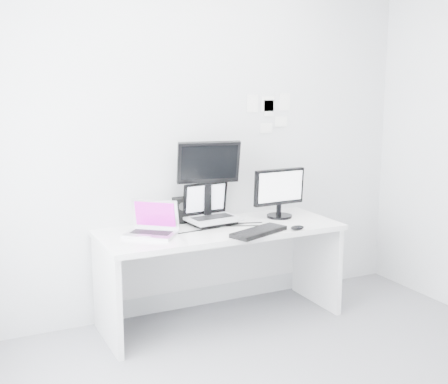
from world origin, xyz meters
The scene contains 15 objects.
back_wall centered at (0.00, 1.60, 1.35)m, with size 3.60×3.60×0.00m, color silver.
desk centered at (0.00, 1.25, 0.36)m, with size 1.80×0.70×0.73m, color white.
macbook centered at (-0.54, 1.25, 0.86)m, with size 0.34×0.26×0.26m, color #B6B6BB.
speaker centered at (-0.21, 1.52, 0.83)m, with size 0.10×0.10×0.19m, color black.
dell_laptop centered at (-0.01, 1.36, 0.89)m, with size 0.38×0.30×0.32m, color silver.
rear_monitor centered at (-0.01, 1.45, 1.05)m, with size 0.47×0.17×0.65m, color black.
samsung_monitor centered at (0.56, 1.34, 0.93)m, with size 0.44×0.20×0.40m, color black.
keyboard centered at (0.17, 0.97, 0.75)m, with size 0.45×0.16×0.03m, color black.
mouse centered at (0.47, 0.94, 0.75)m, with size 0.11×0.07×0.03m, color black.
wall_note_0 centered at (0.45, 1.59, 1.62)m, with size 0.10×0.00×0.14m, color white.
wall_note_1 centered at (0.60, 1.59, 1.58)m, with size 0.09×0.00×0.13m, color white.
wall_note_2 centered at (0.75, 1.59, 1.63)m, with size 0.10×0.00×0.14m, color white.
wall_note_3 centered at (0.58, 1.59, 1.42)m, with size 0.11×0.00×0.08m, color white.
wall_note_4 centered at (0.72, 1.59, 1.47)m, with size 0.11×0.00×0.08m, color white.
wall_note_5 centered at (0.59, 1.59, 1.61)m, with size 0.11×0.00×0.12m, color white.
Camera 1 is at (-1.82, -2.55, 1.81)m, focal length 47.03 mm.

